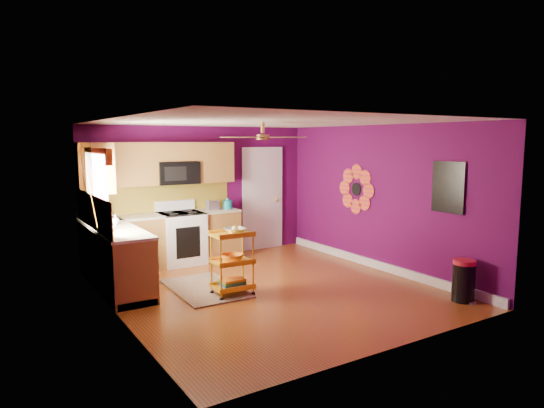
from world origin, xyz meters
TOP-DOWN VIEW (x-y plane):
  - ground at (0.00, 0.00)m, footprint 5.00×5.00m
  - room_envelope at (0.03, 0.00)m, footprint 4.54×5.04m
  - lower_cabinets at (-1.35, 1.82)m, footprint 2.81×2.31m
  - electric_range at (-0.55, 2.17)m, footprint 0.76×0.66m
  - upper_cabinetry at (-1.24, 2.17)m, footprint 2.80×2.30m
  - left_window at (-2.22, 1.05)m, footprint 0.08×1.35m
  - panel_door at (1.35, 2.47)m, footprint 0.95×0.11m
  - right_wall_art at (2.23, -0.34)m, footprint 0.04×2.74m
  - ceiling_fan at (0.00, 0.20)m, footprint 1.01×1.01m
  - shag_rug at (-0.84, 0.52)m, footprint 0.97×1.55m
  - rolling_cart at (-0.60, 0.05)m, footprint 0.58×0.44m
  - trash_can at (2.00, -1.90)m, footprint 0.36×0.37m
  - teal_kettle at (0.40, 2.17)m, footprint 0.18×0.18m
  - toaster at (0.09, 2.18)m, footprint 0.22×0.15m
  - soap_bottle_a at (-2.00, 1.19)m, footprint 0.09×0.09m
  - soap_bottle_b at (-1.87, 1.52)m, footprint 0.13×0.13m
  - counter_dish at (-1.95, 1.73)m, footprint 0.26×0.26m
  - counter_cup at (-2.07, 1.04)m, footprint 0.11×0.11m

SIDE VIEW (x-z plane):
  - ground at x=0.00m, z-range 0.00..0.00m
  - shag_rug at x=-0.84m, z-range 0.00..0.02m
  - trash_can at x=2.00m, z-range 0.00..0.59m
  - lower_cabinets at x=-1.35m, z-range -0.04..0.90m
  - electric_range at x=-0.55m, z-range -0.08..1.05m
  - rolling_cart at x=-0.60m, z-range 0.01..1.04m
  - counter_dish at x=-1.95m, z-range 0.94..1.00m
  - counter_cup at x=-2.07m, z-range 0.94..1.03m
  - soap_bottle_b at x=-1.87m, z-range 0.94..1.10m
  - teal_kettle at x=0.40m, z-range 0.92..1.13m
  - panel_door at x=1.35m, z-range -0.05..2.10m
  - toaster at x=0.09m, z-range 0.94..1.12m
  - soap_bottle_a at x=-2.00m, z-range 0.94..1.15m
  - right_wall_art at x=2.23m, z-range 0.92..1.96m
  - room_envelope at x=0.03m, z-range 0.37..2.89m
  - left_window at x=-2.22m, z-range 1.20..2.28m
  - upper_cabinetry at x=-1.24m, z-range 1.17..2.43m
  - ceiling_fan at x=0.00m, z-range 2.16..2.42m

